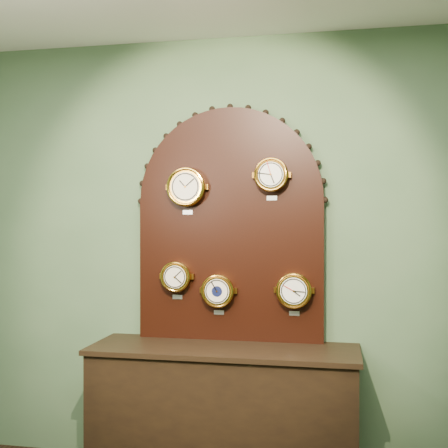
% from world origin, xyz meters
% --- Properties ---
extents(wall_back, '(4.00, 0.00, 4.00)m').
position_xyz_m(wall_back, '(0.00, 2.50, 1.40)').
color(wall_back, '#4D6C4A').
rests_on(wall_back, ground).
extents(shop_counter, '(1.60, 0.50, 0.80)m').
position_xyz_m(shop_counter, '(0.00, 2.23, 0.40)').
color(shop_counter, black).
rests_on(shop_counter, ground_plane).
extents(display_board, '(1.26, 0.06, 1.53)m').
position_xyz_m(display_board, '(0.00, 2.45, 1.63)').
color(display_board, black).
rests_on(display_board, shop_counter).
extents(roman_clock, '(0.25, 0.08, 0.30)m').
position_xyz_m(roman_clock, '(-0.27, 2.38, 1.82)').
color(roman_clock, gold).
rests_on(roman_clock, display_board).
extents(arabic_clock, '(0.21, 0.08, 0.27)m').
position_xyz_m(arabic_clock, '(0.28, 2.38, 1.89)').
color(arabic_clock, gold).
rests_on(arabic_clock, display_board).
extents(hygrometer, '(0.20, 0.08, 0.25)m').
position_xyz_m(hygrometer, '(-0.34, 2.38, 1.24)').
color(hygrometer, gold).
rests_on(hygrometer, display_board).
extents(barometer, '(0.21, 0.08, 0.26)m').
position_xyz_m(barometer, '(-0.07, 2.38, 1.15)').
color(barometer, gold).
rests_on(barometer, display_board).
extents(tide_clock, '(0.22, 0.08, 0.27)m').
position_xyz_m(tide_clock, '(0.42, 2.38, 1.17)').
color(tide_clock, gold).
rests_on(tide_clock, display_board).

